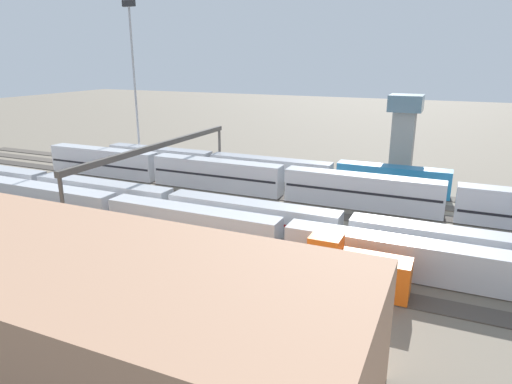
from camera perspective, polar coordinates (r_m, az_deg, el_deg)
name	(u,v)px	position (r m, az deg, el deg)	size (l,w,h in m)	color
ground_plane	(215,205)	(68.66, -5.16, -1.67)	(400.00, 400.00, 0.00)	#756B5B
track_bed_0	(261,178)	(83.72, 0.62, 1.80)	(140.00, 2.80, 0.12)	#4C443D
track_bed_1	(250,184)	(79.31, -0.81, 0.96)	(140.00, 2.80, 0.12)	#4C443D
track_bed_2	(237,192)	(74.97, -2.40, 0.02)	(140.00, 2.80, 0.12)	#3D3833
track_bed_3	(223,200)	(70.72, -4.19, -1.04)	(140.00, 2.80, 0.12)	#4C443D
track_bed_4	(207,210)	(66.58, -6.20, -2.23)	(140.00, 2.80, 0.12)	#3D3833
track_bed_5	(189,220)	(62.56, -8.48, -3.57)	(140.00, 2.80, 0.12)	#3D3833
track_bed_6	(168,233)	(58.70, -11.07, -5.09)	(140.00, 2.80, 0.12)	#4C443D
track_bed_7	(143,247)	(55.01, -14.04, -6.80)	(140.00, 2.80, 0.12)	#4C443D
train_on_track_7	(353,269)	(44.47, 12.12, -9.50)	(10.00, 3.00, 5.00)	#D85914
train_on_track_6	(182,220)	(56.79, -9.32, -3.57)	(114.80, 3.00, 4.40)	#285193
train_on_track_2	(284,182)	(71.11, 3.60, 1.21)	(95.60, 3.06, 5.00)	silver
train_on_track_0	(262,167)	(83.14, 0.74, 3.16)	(66.40, 3.00, 4.40)	#1E6B9E
train_on_track_5	(159,202)	(64.51, -12.17, -1.28)	(139.00, 3.06, 4.40)	#285193
light_mast_0	(133,65)	(98.49, -15.23, 15.24)	(2.80, 0.70, 32.25)	#9EA0A5
signal_gantry	(159,150)	(71.79, -12.14, 5.22)	(0.70, 40.00, 8.80)	#4C4742
maintenance_shed	(91,316)	(33.86, -20.08, -14.45)	(37.81, 15.19, 9.09)	tan
control_tower	(404,129)	(90.12, 18.14, 7.62)	(6.00, 6.00, 14.88)	gray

